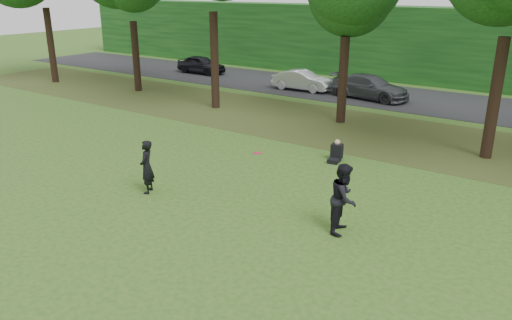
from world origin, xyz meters
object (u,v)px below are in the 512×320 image
Objects in this scene: player_left at (147,167)px; seated_person at (336,153)px; player_right at (344,198)px; frisbee at (257,153)px.

seated_person is at bearing 121.34° from player_left.
player_left is 6.47m from player_right.
player_right is 5.88m from seated_person.
player_right is 5.90× the size of frisbee.
frisbee is (3.70, 0.89, 0.93)m from player_left.
player_left is at bearing 89.54° from player_right.
player_right is at bearing -70.70° from seated_person.
frisbee is at bearing 84.50° from player_right.
player_right is (6.37, 1.13, 0.10)m from player_left.
player_right is 2.35× the size of seated_person.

